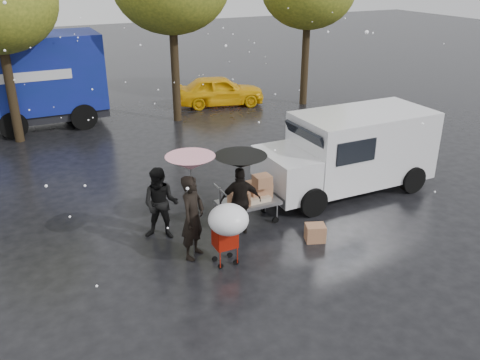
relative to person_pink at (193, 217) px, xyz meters
name	(u,v)px	position (x,y,z in m)	size (l,w,h in m)	color
ground	(219,250)	(0.59, -0.03, -0.96)	(90.00, 90.00, 0.00)	black
person_pink	(193,217)	(0.00, 0.00, 0.00)	(0.70, 0.46, 1.91)	black
person_middle	(161,204)	(-0.37, 1.09, -0.08)	(0.85, 0.66, 1.75)	black
person_black	(241,201)	(1.39, 0.52, -0.13)	(0.97, 0.41, 1.66)	black
umbrella_pink	(190,163)	(0.00, 0.00, 1.25)	(1.03, 1.03, 2.36)	#4C4C4C
umbrella_black	(241,162)	(1.39, 0.52, 0.86)	(1.22, 1.22, 1.97)	#4C4C4C
vendor_cart	(251,195)	(1.85, 0.87, -0.23)	(1.52, 0.80, 1.27)	slate
shopping_cart	(228,223)	(0.50, -0.73, 0.11)	(0.84, 0.84, 1.46)	#9E1609
white_van	(350,150)	(5.24, 1.48, 0.20)	(4.91, 2.18, 2.20)	silver
box_ground_near	(315,233)	(2.78, -0.60, -0.76)	(0.45, 0.36, 0.40)	#936040
box_ground_far	(297,188)	(3.74, 1.78, -0.77)	(0.47, 0.37, 0.37)	#936040
yellow_taxi	(220,91)	(5.59, 11.36, -0.29)	(1.56, 3.89, 1.32)	yellow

